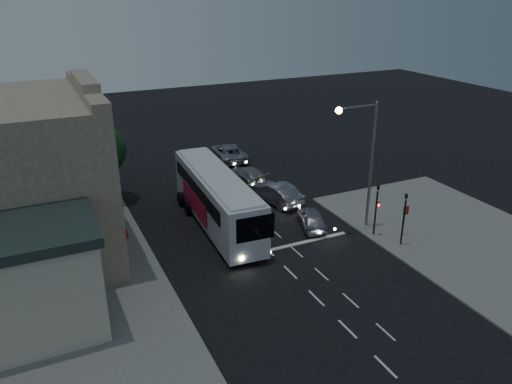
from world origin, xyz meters
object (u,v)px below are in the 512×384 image
tour_bus (217,198)px  car_sedan_b (247,174)px  car_suv (312,218)px  street_tree (100,147)px  streetlight (365,152)px  traffic_signal_side (404,213)px  regulatory_sign (405,216)px  traffic_signal_main (377,204)px  car_sedan_a (276,193)px  car_sedan_c (228,152)px

tour_bus → car_sedan_b: (5.56, 7.06, -1.49)m
car_suv → street_tree: bearing=-23.0°
streetlight → traffic_signal_side: bearing=-74.3°
regulatory_sign → street_tree: (-17.51, 15.26, 2.90)m
streetlight → street_tree: bearing=140.5°
traffic_signal_main → regulatory_sign: bearing=-30.8°
tour_bus → regulatory_sign: 13.12m
car_sedan_a → streetlight: bearing=104.7°
car_sedan_c → regulatory_sign: size_ratio=2.68×
traffic_signal_side → street_tree: size_ratio=0.66×
car_sedan_a → car_sedan_c: (0.57, 11.41, -0.01)m
tour_bus → car_sedan_b: 9.11m
traffic_signal_main → streetlight: size_ratio=0.46×
car_suv → car_sedan_c: car_sedan_c is taller
traffic_signal_main → streetlight: bearing=100.2°
car_suv → street_tree: (-12.56, 11.22, 3.82)m
traffic_signal_main → streetlight: streetlight is taller
traffic_signal_main → street_tree: 21.38m
car_sedan_b → regulatory_sign: 15.30m
tour_bus → car_sedan_b: tour_bus is taller
tour_bus → car_sedan_c: (6.28, 13.22, -1.34)m
traffic_signal_side → street_tree: (-16.51, 16.22, 2.08)m
regulatory_sign → streetlight: streetlight is taller
tour_bus → regulatory_sign: bearing=-30.4°
tour_bus → car_suv: 6.95m
car_suv → traffic_signal_main: (3.24, -3.02, 1.74)m
tour_bus → car_sedan_b: size_ratio=2.84×
car_suv → streetlight: streetlight is taller
car_sedan_b → car_suv: bearing=83.3°
car_sedan_b → traffic_signal_side: size_ratio=1.13×
car_sedan_b → traffic_signal_main: 13.89m
car_suv → car_sedan_b: (-0.44, 10.25, -0.01)m
car_sedan_b → streetlight: 13.34m
traffic_signal_main → tour_bus: bearing=146.1°
tour_bus → traffic_signal_main: traffic_signal_main is taller
car_sedan_c → regulatory_sign: 20.99m
car_suv → car_sedan_c: bearing=-72.3°
car_sedan_c → traffic_signal_side: traffic_signal_side is taller
traffic_signal_main → traffic_signal_side: 2.10m
car_sedan_c → traffic_signal_side: size_ratio=1.44×
car_suv → traffic_signal_main: size_ratio=0.97×
car_sedan_c → traffic_signal_side: 21.78m
tour_bus → car_sedan_a: size_ratio=2.60×
car_sedan_a → regulatory_sign: (5.22, -9.04, 0.76)m
tour_bus → car_sedan_a: 6.14m
regulatory_sign → car_sedan_c: bearing=102.8°
regulatory_sign → car_suv: bearing=140.8°
car_sedan_a → streetlight: 8.85m
car_sedan_a → traffic_signal_main: (3.52, -8.02, 1.59)m
regulatory_sign → car_sedan_b: bearing=110.6°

